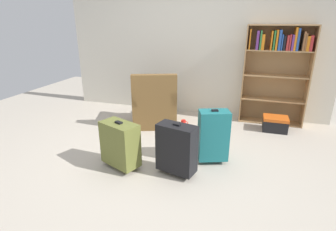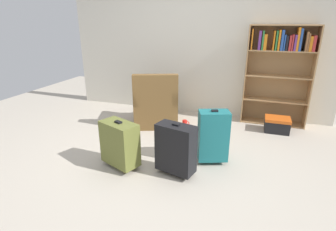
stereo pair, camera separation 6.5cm
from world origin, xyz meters
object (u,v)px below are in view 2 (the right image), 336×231
at_px(suitcase_black, 176,148).
at_px(suitcase_teal, 213,136).
at_px(bookshelf, 280,67).
at_px(mug, 185,123).
at_px(storage_box, 277,124).
at_px(suitcase_olive, 120,143).
at_px(armchair, 156,106).

bearing_deg(suitcase_black, suitcase_teal, 48.58).
height_order(suitcase_black, suitcase_teal, suitcase_teal).
relative_size(bookshelf, mug, 13.44).
relative_size(bookshelf, suitcase_teal, 2.34).
height_order(storage_box, suitcase_teal, suitcase_teal).
bearing_deg(suitcase_black, suitcase_olive, -175.66).
bearing_deg(suitcase_olive, suitcase_black, 4.34).
height_order(armchair, suitcase_olive, armchair).
bearing_deg(armchair, mug, 8.42).
distance_m(armchair, mug, 0.56).
distance_m(mug, storage_box, 1.47).
bearing_deg(suitcase_teal, storage_box, 57.46).
bearing_deg(bookshelf, mug, -156.17).
height_order(armchair, suitcase_black, armchair).
relative_size(storage_box, suitcase_black, 0.61).
relative_size(mug, suitcase_teal, 0.17).
height_order(bookshelf, suitcase_black, bookshelf).
xyz_separation_m(storage_box, suitcase_olive, (-1.84, -1.73, 0.19)).
distance_m(bookshelf, suitcase_teal, 1.94).
height_order(bookshelf, storage_box, bookshelf).
height_order(armchair, storage_box, armchair).
distance_m(suitcase_olive, suitcase_teal, 1.12).
bearing_deg(suitcase_black, storage_box, 55.16).
xyz_separation_m(bookshelf, suitcase_teal, (-0.77, -1.68, -0.61)).
height_order(suitcase_olive, suitcase_teal, suitcase_teal).
bearing_deg(suitcase_black, armchair, 118.87).
distance_m(mug, suitcase_teal, 1.27).
bearing_deg(storage_box, bookshelf, 97.46).
distance_m(bookshelf, suitcase_black, 2.44).
bearing_deg(armchair, suitcase_black, -61.13).
relative_size(armchair, suitcase_olive, 1.53).
distance_m(mug, suitcase_black, 1.51).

